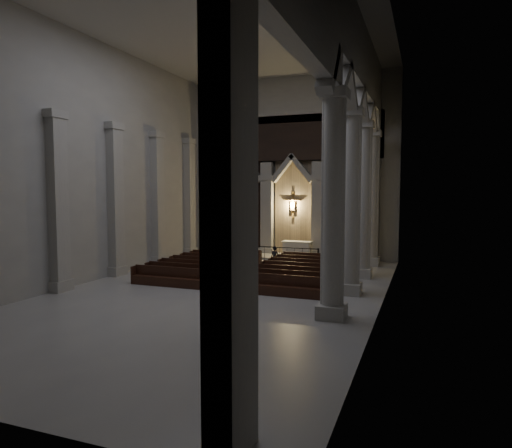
% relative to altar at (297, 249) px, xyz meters
% --- Properties ---
extents(room, '(24.00, 24.10, 12.00)m').
position_rel_altar_xyz_m(room, '(-0.61, -10.65, 6.95)').
color(room, '#9F9D97').
rests_on(room, ground).
extents(sanctuary_wall, '(14.00, 0.77, 12.00)m').
position_rel_altar_xyz_m(sanctuary_wall, '(-0.61, 0.89, 5.97)').
color(sanctuary_wall, '#A5A29A').
rests_on(sanctuary_wall, ground).
extents(right_arcade, '(1.00, 24.00, 12.00)m').
position_rel_altar_xyz_m(right_arcade, '(4.89, -9.32, 7.18)').
color(right_arcade, '#A5A29A').
rests_on(right_arcade, ground).
extents(left_pilasters, '(0.60, 13.00, 8.03)m').
position_rel_altar_xyz_m(left_pilasters, '(-7.36, -7.15, 3.26)').
color(left_pilasters, '#A5A29A').
rests_on(left_pilasters, ground).
extents(sanctuary_step, '(8.50, 2.60, 0.15)m').
position_rel_altar_xyz_m(sanctuary_step, '(-0.61, -0.05, -0.57)').
color(sanctuary_step, '#A5A29A').
rests_on(sanctuary_step, ground).
extents(altar, '(1.95, 0.78, 0.99)m').
position_rel_altar_xyz_m(altar, '(0.00, 0.00, 0.00)').
color(altar, beige).
rests_on(altar, sanctuary_step).
extents(altar_rail, '(5.04, 0.09, 0.99)m').
position_rel_altar_xyz_m(altar_rail, '(-0.61, -1.93, 0.01)').
color(altar_rail, black).
rests_on(altar_rail, ground).
extents(candle_stand_left, '(0.27, 0.27, 1.60)m').
position_rel_altar_xyz_m(candle_stand_left, '(-3.66, -1.30, -0.21)').
color(candle_stand_left, '#B39637').
rests_on(candle_stand_left, ground).
extents(candle_stand_right, '(0.21, 0.21, 1.26)m').
position_rel_altar_xyz_m(candle_stand_right, '(2.60, -1.65, -0.31)').
color(candle_stand_right, '#B39637').
rests_on(candle_stand_right, ground).
extents(pews, '(9.45, 7.45, 0.90)m').
position_rel_altar_xyz_m(pews, '(-0.61, -7.02, -0.35)').
color(pews, black).
rests_on(pews, ground).
extents(worshipper, '(0.53, 0.40, 1.33)m').
position_rel_altar_xyz_m(worshipper, '(-0.07, -4.52, 0.02)').
color(worshipper, black).
rests_on(worshipper, ground).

